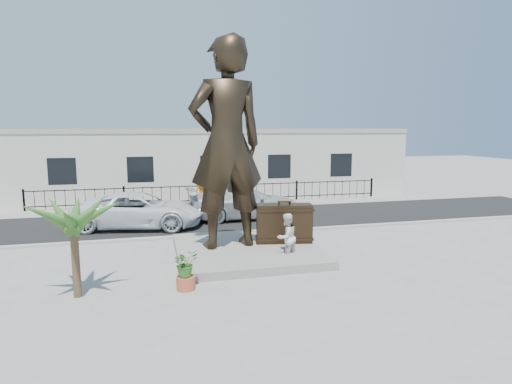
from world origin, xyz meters
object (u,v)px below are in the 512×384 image
Objects in this scene: tourist at (287,237)px; car_white at (139,210)px; statue at (226,144)px; suitcase at (284,223)px.

car_white is at bearing -79.34° from tourist.
suitcase is (2.26, -0.02, -3.11)m from statue.
tourist is 8.48m from car_white.
car_white is (-3.33, 5.28, -3.32)m from statue.
suitcase is 1.24× the size of tourist.
statue is at bearing -63.57° from tourist.
statue reaches higher than car_white.
statue reaches higher than tourist.
suitcase is at bearing 170.69° from statue.
suitcase reaches higher than tourist.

